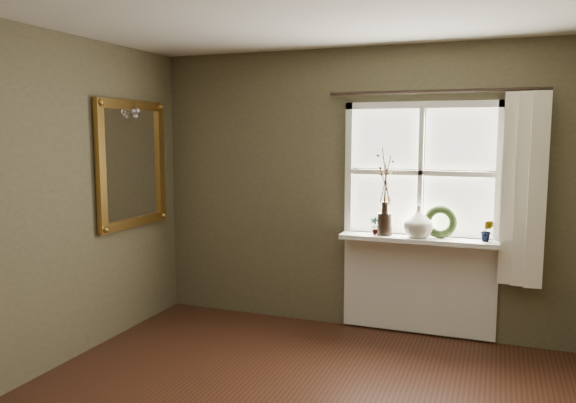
% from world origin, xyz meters
% --- Properties ---
extents(wall_back, '(4.00, 0.10, 2.60)m').
position_xyz_m(wall_back, '(0.00, 2.30, 1.30)').
color(wall_back, brown).
rests_on(wall_back, ground).
extents(window_frame, '(1.36, 0.06, 1.24)m').
position_xyz_m(window_frame, '(0.55, 2.23, 1.48)').
color(window_frame, white).
rests_on(window_frame, wall_back).
extents(window_sill, '(1.36, 0.26, 0.04)m').
position_xyz_m(window_sill, '(0.55, 2.12, 0.90)').
color(window_sill, white).
rests_on(window_sill, wall_back).
extents(window_apron, '(1.36, 0.04, 0.88)m').
position_xyz_m(window_apron, '(0.55, 2.23, 0.46)').
color(window_apron, white).
rests_on(window_apron, ground).
extents(dark_jug, '(0.14, 0.14, 0.20)m').
position_xyz_m(dark_jug, '(0.26, 2.12, 1.02)').
color(dark_jug, black).
rests_on(dark_jug, window_sill).
extents(cream_vase, '(0.34, 0.34, 0.28)m').
position_xyz_m(cream_vase, '(0.56, 2.12, 1.06)').
color(cream_vase, silver).
rests_on(cream_vase, window_sill).
extents(wreath, '(0.31, 0.19, 0.29)m').
position_xyz_m(wreath, '(0.74, 2.16, 1.03)').
color(wreath, '#2A3D1B').
rests_on(wreath, window_sill).
extents(potted_plant_left, '(0.09, 0.06, 0.16)m').
position_xyz_m(potted_plant_left, '(0.17, 2.12, 1.00)').
color(potted_plant_left, '#2A3D1B').
rests_on(potted_plant_left, window_sill).
extents(potted_plant_right, '(0.11, 0.10, 0.18)m').
position_xyz_m(potted_plant_right, '(1.12, 2.12, 1.01)').
color(potted_plant_right, '#2A3D1B').
rests_on(potted_plant_right, window_sill).
extents(curtain, '(0.36, 0.12, 1.59)m').
position_xyz_m(curtain, '(1.39, 2.13, 1.37)').
color(curtain, white).
rests_on(curtain, wall_back).
extents(curtain_rod, '(1.84, 0.03, 0.03)m').
position_xyz_m(curtain_rod, '(0.65, 2.17, 2.18)').
color(curtain_rod, black).
rests_on(curtain_rod, wall_back).
extents(gilt_mirror, '(0.10, 0.97, 1.16)m').
position_xyz_m(gilt_mirror, '(-1.96, 1.51, 1.55)').
color(gilt_mirror, white).
rests_on(gilt_mirror, wall_left).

